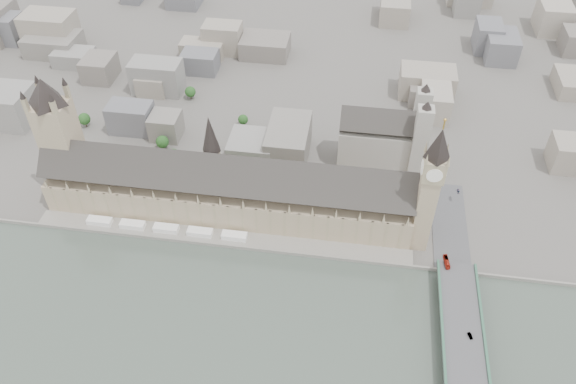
# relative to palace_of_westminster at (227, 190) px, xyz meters

# --- Properties ---
(ground) EXTENTS (900.00, 900.00, 0.00)m
(ground) POSITION_rel_palace_of_westminster_xyz_m (0.00, -19.70, -22.71)
(ground) COLOR #595651
(ground) RESTS_ON ground
(embankment_wall) EXTENTS (600.00, 1.50, 3.00)m
(embankment_wall) POSITION_rel_palace_of_westminster_xyz_m (0.00, -34.70, -21.21)
(embankment_wall) COLOR gray
(embankment_wall) RESTS_ON ground
(river_terrace) EXTENTS (270.00, 15.00, 2.00)m
(river_terrace) POSITION_rel_palace_of_westminster_xyz_m (0.00, -27.20, -21.71)
(river_terrace) COLOR gray
(river_terrace) RESTS_ON ground
(terrace_tents) EXTENTS (118.00, 7.00, 4.00)m
(terrace_tents) POSITION_rel_palace_of_westminster_xyz_m (-40.00, -26.70, -18.71)
(terrace_tents) COLOR white
(terrace_tents) RESTS_ON river_terrace
(palace_of_westminster) EXTENTS (265.00, 40.73, 55.44)m
(palace_of_westminster) POSITION_rel_palace_of_westminster_xyz_m (0.00, 0.00, 0.00)
(palace_of_westminster) COLOR tan
(palace_of_westminster) RESTS_ON ground
(elizabeth_tower) EXTENTS (17.00, 17.00, 107.50)m
(elizabeth_tower) POSITION_rel_palace_of_westminster_xyz_m (138.00, -11.70, 35.38)
(elizabeth_tower) COLOR tan
(elizabeth_tower) RESTS_ON ground
(victoria_tower) EXTENTS (30.00, 30.00, 100.00)m
(victoria_tower) POSITION_rel_palace_of_westminster_xyz_m (-122.00, 6.30, 32.50)
(victoria_tower) COLOR tan
(victoria_tower) RESTS_ON ground
(central_tower) EXTENTS (13.00, 13.00, 48.00)m
(central_tower) POSITION_rel_palace_of_westminster_xyz_m (-10.00, 6.30, 35.21)
(central_tower) COLOR gray
(central_tower) RESTS_ON ground
(westminster_bridge) EXTENTS (25.00, 325.00, 10.25)m
(westminster_bridge) POSITION_rel_palace_of_westminster_xyz_m (162.00, -107.20, -17.58)
(westminster_bridge) COLOR #474749
(westminster_bridge) RESTS_ON ground
(westminster_abbey) EXTENTS (68.00, 36.00, 64.00)m
(westminster_abbey) POSITION_rel_palace_of_westminster_xyz_m (110.92, 75.30, 2.38)
(westminster_abbey) COLOR #A9A698
(westminster_abbey) RESTS_ON ground
(city_skyline_inland) EXTENTS (720.00, 360.00, 38.00)m
(city_skyline_inland) POSITION_rel_palace_of_westminster_xyz_m (0.00, 225.30, -3.71)
(city_skyline_inland) COLOR gray
(city_skyline_inland) RESTS_ON ground
(park_trees) EXTENTS (110.00, 30.00, 15.00)m
(park_trees) POSITION_rel_palace_of_westminster_xyz_m (-10.00, 40.30, -15.21)
(park_trees) COLOR #174218
(park_trees) RESTS_ON ground
(red_bus_north) EXTENTS (4.22, 11.71, 3.19)m
(red_bus_north) POSITION_rel_palace_of_westminster_xyz_m (155.18, -35.76, -10.86)
(red_bus_north) COLOR #B32414
(red_bus_north) RESTS_ON westminster_bridge
(car_silver) EXTENTS (3.07, 4.89, 1.52)m
(car_silver) POSITION_rel_palace_of_westminster_xyz_m (165.78, -90.50, -11.69)
(car_silver) COLOR gray
(car_silver) RESTS_ON westminster_bridge
(car_approach) EXTENTS (2.16, 4.87, 1.39)m
(car_approach) POSITION_rel_palace_of_westminster_xyz_m (168.17, 36.29, -11.76)
(car_approach) COLOR gray
(car_approach) RESTS_ON westminster_bridge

